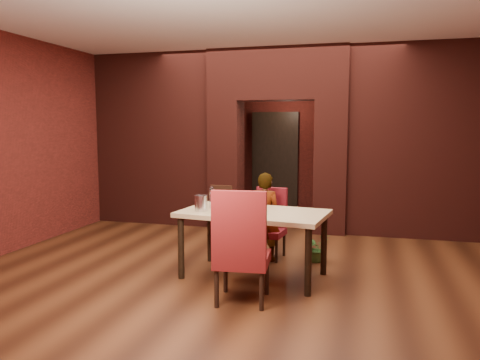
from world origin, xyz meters
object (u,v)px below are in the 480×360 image
object	(u,v)px
wine_glass_c	(263,202)
potted_plant	(316,248)
water_bottle	(212,197)
wine_glass_a	(245,203)
person_seated	(265,216)
wine_glass_b	(256,200)
wine_bucket	(201,203)
chair_near	(243,245)
dining_table	(253,244)
chair_far	(268,224)

from	to	relation	value
wine_glass_c	potted_plant	bearing A→B (deg)	55.33
water_bottle	potted_plant	world-z (taller)	water_bottle
wine_glass_a	water_bottle	bearing A→B (deg)	174.40
person_seated	wine_glass_b	size ratio (longest dim) A/B	5.55
water_bottle	wine_glass_c	bearing A→B (deg)	-6.60
wine_bucket	potted_plant	size ratio (longest dim) A/B	0.51
chair_near	dining_table	bearing A→B (deg)	-89.92
potted_plant	dining_table	bearing A→B (deg)	-128.92
chair_far	wine_glass_b	xyz separation A→B (m)	(-0.01, -0.69, 0.44)
potted_plant	person_seated	bearing A→B (deg)	-172.39
wine_glass_b	wine_bucket	world-z (taller)	wine_glass_b
wine_bucket	potted_plant	bearing A→B (deg)	37.75
wine_bucket	dining_table	bearing A→B (deg)	14.65
chair_far	chair_near	bearing A→B (deg)	-80.91
person_seated	water_bottle	world-z (taller)	person_seated
dining_table	person_seated	distance (m)	0.78
dining_table	water_bottle	xyz separation A→B (m)	(-0.57, 0.10, 0.55)
dining_table	wine_glass_a	world-z (taller)	wine_glass_a
wine_glass_c	chair_near	bearing A→B (deg)	-92.27
person_seated	chair_far	bearing A→B (deg)	-93.66
potted_plant	chair_far	bearing A→B (deg)	179.43
wine_glass_c	wine_glass_a	bearing A→B (deg)	171.43
dining_table	potted_plant	bearing A→B (deg)	58.21
wine_glass_b	wine_glass_c	size ratio (longest dim) A/B	0.98
dining_table	wine_glass_c	size ratio (longest dim) A/B	7.79
chair_far	wine_glass_a	world-z (taller)	wine_glass_a
water_bottle	chair_near	bearing A→B (deg)	-54.87
potted_plant	wine_glass_a	bearing A→B (deg)	-135.32
dining_table	chair_far	xyz separation A→B (m)	(0.00, 0.85, 0.08)
water_bottle	wine_bucket	bearing A→B (deg)	-100.68
wine_glass_a	wine_glass_b	xyz separation A→B (m)	(0.12, 0.11, 0.02)
person_seated	water_bottle	xyz separation A→B (m)	(-0.55, -0.66, 0.35)
potted_plant	water_bottle	bearing A→B (deg)	-149.13
chair_near	person_seated	distance (m)	1.58
person_seated	wine_glass_c	distance (m)	0.81
wine_bucket	water_bottle	bearing A→B (deg)	79.32
wine_glass_b	wine_bucket	size ratio (longest dim) A/B	1.13
potted_plant	wine_glass_b	bearing A→B (deg)	-135.17
dining_table	potted_plant	size ratio (longest dim) A/B	4.55
dining_table	chair_near	world-z (taller)	chair_near
water_bottle	potted_plant	xyz separation A→B (m)	(1.25, 0.75, -0.77)
dining_table	person_seated	xyz separation A→B (m)	(-0.02, 0.75, 0.20)
potted_plant	wine_bucket	bearing A→B (deg)	-142.25
wine_bucket	water_bottle	distance (m)	0.27
wine_glass_b	dining_table	bearing A→B (deg)	-88.69
wine_glass_b	wine_glass_a	bearing A→B (deg)	-136.25
wine_glass_a	chair_far	bearing A→B (deg)	81.29
chair_near	wine_bucket	xyz separation A→B (m)	(-0.70, 0.66, 0.31)
chair_far	potted_plant	world-z (taller)	chair_far
dining_table	chair_far	size ratio (longest dim) A/B	1.78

